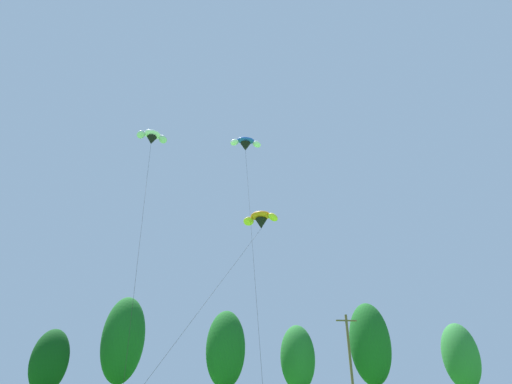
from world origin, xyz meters
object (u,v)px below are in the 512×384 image
object	(u,v)px
parafoil_kite_high_white	(152,137)
parafoil_kite_far_orange	(261,219)
utility_pole	(350,361)
parafoil_kite_mid_blue_white	(246,144)

from	to	relation	value
parafoil_kite_high_white	parafoil_kite_far_orange	world-z (taller)	parafoil_kite_high_white
utility_pole	parafoil_kite_mid_blue_white	xyz separation A→B (m)	(-11.63, -9.79, 18.55)
utility_pole	parafoil_kite_high_white	distance (m)	28.87
parafoil_kite_mid_blue_white	parafoil_kite_far_orange	distance (m)	10.94
parafoil_kite_high_white	parafoil_kite_far_orange	size ratio (longest dim) A/B	1.63
utility_pole	parafoil_kite_high_white	size ratio (longest dim) A/B	0.46
utility_pole	parafoil_kite_mid_blue_white	world-z (taller)	parafoil_kite_mid_blue_white
parafoil_kite_far_orange	utility_pole	bearing A→B (deg)	53.32
parafoil_kite_high_white	parafoil_kite_mid_blue_white	bearing A→B (deg)	18.52
parafoil_kite_mid_blue_white	parafoil_kite_high_white	bearing A→B (deg)	-161.48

